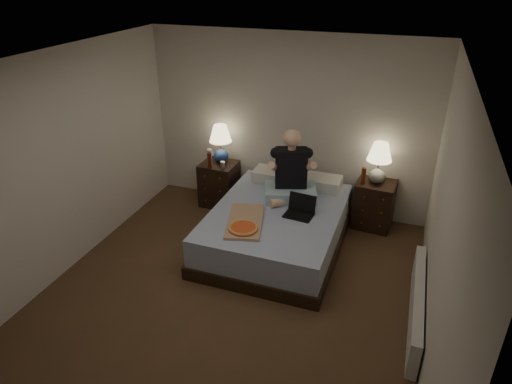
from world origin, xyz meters
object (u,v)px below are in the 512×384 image
at_px(radiator, 417,305).
at_px(bed, 277,228).
at_px(lamp_right, 379,163).
at_px(water_bottle, 210,158).
at_px(laptop, 299,207).
at_px(soda_can, 223,165).
at_px(beer_bottle_left, 209,160).
at_px(lamp_left, 221,144).
at_px(pizza_box, 243,229).
at_px(nightstand_left, 219,184).
at_px(nightstand_right, 374,204).
at_px(person, 291,166).
at_px(beer_bottle_right, 363,176).

bearing_deg(radiator, bed, 153.56).
bearing_deg(lamp_right, water_bottle, -174.59).
bearing_deg(lamp_right, laptop, -129.76).
distance_m(water_bottle, soda_can, 0.23).
bearing_deg(beer_bottle_left, lamp_left, 74.27).
height_order(lamp_left, pizza_box, lamp_left).
relative_size(soda_can, laptop, 0.29).
bearing_deg(nightstand_left, nightstand_right, 4.35).
bearing_deg(water_bottle, beer_bottle_left, -66.78).
bearing_deg(person, pizza_box, -125.01).
bearing_deg(water_bottle, nightstand_right, 5.39).
height_order(nightstand_right, pizza_box, nightstand_right).
height_order(person, pizza_box, person).
bearing_deg(person, lamp_left, 138.05).
relative_size(beer_bottle_left, pizza_box, 0.30).
bearing_deg(beer_bottle_left, lamp_right, 7.15).
relative_size(person, laptop, 2.74).
relative_size(lamp_right, person, 0.60).
height_order(nightstand_left, beer_bottle_right, beer_bottle_right).
distance_m(bed, beer_bottle_left, 1.44).
height_order(lamp_left, lamp_right, lamp_left).
height_order(beer_bottle_right, pizza_box, beer_bottle_right).
height_order(lamp_left, beer_bottle_right, lamp_left).
xyz_separation_m(person, radiator, (1.66, -1.21, -0.78)).
bearing_deg(pizza_box, bed, 56.28).
bearing_deg(soda_can, bed, -33.47).
distance_m(lamp_left, laptop, 1.72).
height_order(bed, beer_bottle_right, beer_bottle_right).
xyz_separation_m(nightstand_right, water_bottle, (-2.33, -0.22, 0.45)).
height_order(water_bottle, soda_can, water_bottle).
relative_size(nightstand_left, nightstand_right, 1.00).
height_order(bed, water_bottle, water_bottle).
bearing_deg(radiator, beer_bottle_right, 115.65).
xyz_separation_m(beer_bottle_left, person, (1.27, -0.27, 0.21)).
distance_m(beer_bottle_right, radiator, 1.95).
bearing_deg(beer_bottle_right, water_bottle, -176.75).
distance_m(nightstand_right, beer_bottle_right, 0.49).
distance_m(nightstand_right, lamp_left, 2.31).
bearing_deg(laptop, nightstand_left, 155.13).
xyz_separation_m(water_bottle, pizza_box, (1.00, -1.31, -0.23)).
distance_m(nightstand_right, water_bottle, 2.38).
bearing_deg(lamp_left, beer_bottle_left, -105.73).
xyz_separation_m(person, pizza_box, (-0.29, -0.97, -0.42)).
height_order(lamp_right, radiator, lamp_right).
bearing_deg(lamp_left, water_bottle, -118.48).
distance_m(beer_bottle_left, laptop, 1.64).
distance_m(lamp_left, person, 1.31).
relative_size(lamp_right, laptop, 1.65).
xyz_separation_m(bed, lamp_left, (-1.12, 0.88, 0.68)).
height_order(beer_bottle_left, person, person).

